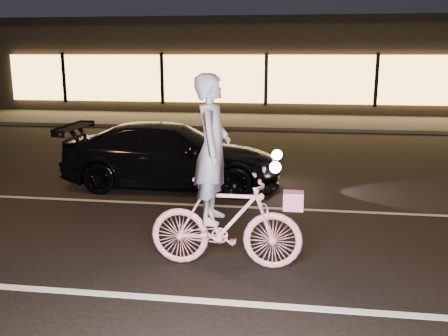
# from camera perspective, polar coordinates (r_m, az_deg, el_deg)

# --- Properties ---
(ground) EXTENTS (90.00, 90.00, 0.00)m
(ground) POSITION_cam_1_polar(r_m,az_deg,el_deg) (7.13, -2.84, -9.16)
(ground) COLOR black
(ground) RESTS_ON ground
(lane_stripe_near) EXTENTS (60.00, 0.12, 0.01)m
(lane_stripe_near) POSITION_cam_1_polar(r_m,az_deg,el_deg) (5.80, -5.76, -14.64)
(lane_stripe_near) COLOR silver
(lane_stripe_near) RESTS_ON ground
(lane_stripe_far) EXTENTS (60.00, 0.10, 0.01)m
(lane_stripe_far) POSITION_cam_1_polar(r_m,az_deg,el_deg) (8.98, -0.40, -4.36)
(lane_stripe_far) COLOR gray
(lane_stripe_far) RESTS_ON ground
(sidewalk) EXTENTS (30.00, 4.00, 0.12)m
(sidewalk) POSITION_cam_1_polar(r_m,az_deg,el_deg) (19.69, 4.42, 5.33)
(sidewalk) COLOR #383533
(sidewalk) RESTS_ON ground
(storefront) EXTENTS (25.40, 8.42, 4.20)m
(storefront) POSITION_cam_1_polar(r_m,az_deg,el_deg) (25.48, 5.44, 11.77)
(storefront) COLOR black
(storefront) RESTS_ON ground
(cyclist) EXTENTS (1.95, 0.67, 2.46)m
(cyclist) POSITION_cam_1_polar(r_m,az_deg,el_deg) (6.27, -0.20, -3.80)
(cyclist) COLOR #FF3973
(cyclist) RESTS_ON ground
(sedan) EXTENTS (4.47, 1.87, 1.29)m
(sedan) POSITION_cam_1_polar(r_m,az_deg,el_deg) (10.24, -5.94, 1.45)
(sedan) COLOR black
(sedan) RESTS_ON ground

